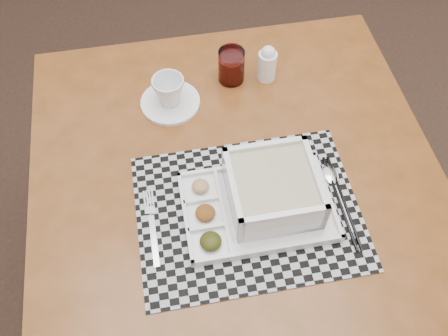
{
  "coord_description": "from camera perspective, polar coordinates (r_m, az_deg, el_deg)",
  "views": [
    {
      "loc": [
        -0.02,
        -1.51,
        1.65
      ],
      "look_at": [
        0.11,
        -0.94,
        0.8
      ],
      "focal_mm": 40.0,
      "sensor_mm": 36.0,
      "label": 1
    }
  ],
  "objects": [
    {
      "name": "floor",
      "position": [
        2.24,
        -8.2,
        7.36
      ],
      "size": [
        5.0,
        5.0,
        0.0
      ],
      "primitive_type": "plane",
      "color": "black",
      "rests_on": "ground"
    },
    {
      "name": "dining_table",
      "position": [
        1.21,
        1.26,
        -1.91
      ],
      "size": [
        0.97,
        0.97,
        0.7
      ],
      "color": "#542E0F",
      "rests_on": "ground"
    },
    {
      "name": "placemat",
      "position": [
        1.09,
        2.78,
        -5.0
      ],
      "size": [
        0.5,
        0.39,
        0.0
      ],
      "primitive_type": "cube",
      "rotation": [
        0.0,
        0.0,
        -0.04
      ],
      "color": "#A2A2A9",
      "rests_on": "dining_table"
    },
    {
      "name": "serving_tray",
      "position": [
        1.07,
        4.98,
        -3.01
      ],
      "size": [
        0.33,
        0.23,
        0.1
      ],
      "color": "white",
      "rests_on": "placemat"
    },
    {
      "name": "fork",
      "position": [
        1.08,
        -8.27,
        -6.49
      ],
      "size": [
        0.02,
        0.19,
        0.0
      ],
      "color": "silver",
      "rests_on": "placemat"
    },
    {
      "name": "spoon",
      "position": [
        1.15,
        12.24,
        -1.27
      ],
      "size": [
        0.04,
        0.18,
        0.01
      ],
      "color": "silver",
      "rests_on": "placemat"
    },
    {
      "name": "chopsticks",
      "position": [
        1.12,
        13.29,
        -3.72
      ],
      "size": [
        0.03,
        0.24,
        0.01
      ],
      "color": "black",
      "rests_on": "placemat"
    },
    {
      "name": "saucer",
      "position": [
        1.27,
        -6.15,
        7.46
      ],
      "size": [
        0.15,
        0.15,
        0.01
      ],
      "primitive_type": "cylinder",
      "color": "white",
      "rests_on": "dining_table"
    },
    {
      "name": "cup",
      "position": [
        1.24,
        -6.32,
        8.77
      ],
      "size": [
        0.09,
        0.09,
        0.07
      ],
      "primitive_type": "imported",
      "rotation": [
        0.0,
        0.0,
        0.07
      ],
      "color": "white",
      "rests_on": "saucer"
    },
    {
      "name": "juice_glass",
      "position": [
        1.3,
        0.85,
        11.47
      ],
      "size": [
        0.07,
        0.07,
        0.09
      ],
      "color": "white",
      "rests_on": "dining_table"
    },
    {
      "name": "creamer_bottle",
      "position": [
        1.3,
        4.96,
        11.83
      ],
      "size": [
        0.05,
        0.05,
        0.1
      ],
      "color": "white",
      "rests_on": "dining_table"
    }
  ]
}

